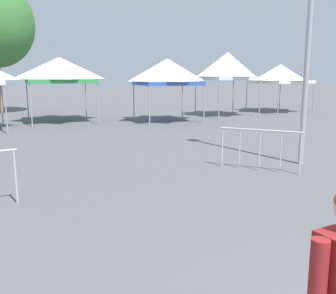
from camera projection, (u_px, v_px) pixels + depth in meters
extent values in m
cylinder|color=#9E9EA3|center=(6.00, 107.00, 15.85)|extent=(0.06, 0.06, 2.20)
cylinder|color=#9E9EA3|center=(2.00, 102.00, 18.71)|extent=(0.06, 0.06, 2.20)
cylinder|color=#9E9EA3|center=(31.00, 103.00, 17.95)|extent=(0.06, 0.06, 2.21)
cylinder|color=#9E9EA3|center=(98.00, 102.00, 19.14)|extent=(0.06, 0.06, 2.21)
cylinder|color=#9E9EA3|center=(27.00, 99.00, 20.81)|extent=(0.06, 0.06, 2.21)
cylinder|color=#9E9EA3|center=(86.00, 98.00, 22.01)|extent=(0.06, 0.06, 2.21)
pyramid|color=white|center=(59.00, 68.00, 19.67)|extent=(3.40, 3.40, 1.10)
cube|color=green|center=(60.00, 81.00, 19.79)|extent=(3.37, 3.37, 0.20)
cylinder|color=#9E9EA3|center=(149.00, 104.00, 18.29)|extent=(0.06, 0.06, 2.09)
cylinder|color=#9E9EA3|center=(204.00, 103.00, 19.26)|extent=(0.06, 0.06, 2.09)
cylinder|color=#9E9EA3|center=(134.00, 100.00, 20.94)|extent=(0.06, 0.06, 2.09)
cylinder|color=#9E9EA3|center=(182.00, 99.00, 21.90)|extent=(0.06, 0.06, 2.09)
pyramid|color=white|center=(167.00, 70.00, 19.80)|extent=(3.21, 3.21, 1.14)
cube|color=#3359B2|center=(167.00, 83.00, 19.92)|extent=(3.18, 3.18, 0.20)
cylinder|color=#9E9EA3|center=(219.00, 98.00, 21.12)|extent=(0.06, 0.06, 2.32)
cylinder|color=#9E9EA3|center=(260.00, 97.00, 22.22)|extent=(0.06, 0.06, 2.32)
cylinder|color=#9E9EA3|center=(196.00, 95.00, 23.59)|extent=(0.06, 0.06, 2.32)
cylinder|color=#9E9EA3|center=(233.00, 94.00, 24.69)|extent=(0.06, 0.06, 2.32)
pyramid|color=white|center=(228.00, 64.00, 22.56)|extent=(2.89, 2.89, 1.39)
cube|color=white|center=(227.00, 78.00, 22.71)|extent=(2.86, 2.86, 0.20)
cylinder|color=#9E9EA3|center=(278.00, 98.00, 23.22)|extent=(0.06, 0.06, 2.05)
cylinder|color=#9E9EA3|center=(314.00, 97.00, 24.59)|extent=(0.06, 0.06, 2.05)
cylinder|color=#9E9EA3|center=(246.00, 96.00, 25.82)|extent=(0.06, 0.06, 2.05)
cylinder|color=#9E9EA3|center=(280.00, 94.00, 27.20)|extent=(0.06, 0.06, 2.05)
pyramid|color=white|center=(280.00, 72.00, 24.92)|extent=(3.34, 3.34, 1.02)
cube|color=white|center=(280.00, 82.00, 25.03)|extent=(3.31, 3.31, 0.20)
cylinder|color=maroon|center=(318.00, 284.00, 2.27)|extent=(0.11, 0.11, 0.56)
cylinder|color=#9E9EA3|center=(310.00, 16.00, 9.96)|extent=(0.14, 0.14, 7.85)
cylinder|color=#B7BABF|center=(16.00, 177.00, 7.34)|extent=(0.04, 0.04, 1.05)
cylinder|color=#B7BABF|center=(260.00, 130.00, 9.77)|extent=(1.41, 1.62, 0.05)
cylinder|color=#B7BABF|center=(300.00, 154.00, 9.46)|extent=(0.04, 0.04, 1.05)
cylinder|color=#B7BABF|center=(222.00, 147.00, 10.29)|extent=(0.04, 0.04, 1.05)
cylinder|color=#B7BABF|center=(281.00, 150.00, 9.64)|extent=(0.04, 0.04, 0.92)
cylinder|color=#B7BABF|center=(260.00, 148.00, 9.86)|extent=(0.04, 0.04, 0.92)
cylinder|color=#B7BABF|center=(240.00, 147.00, 10.08)|extent=(0.04, 0.04, 0.92)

